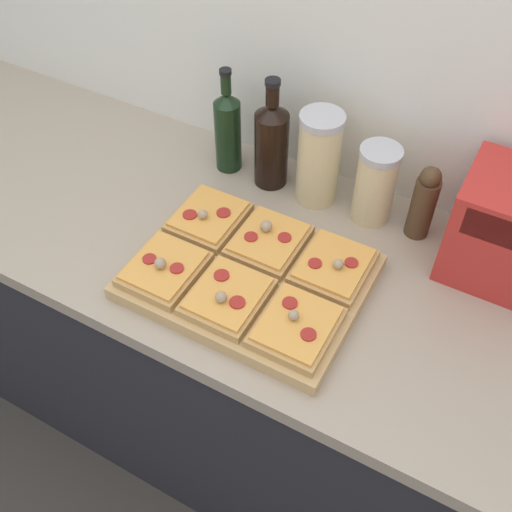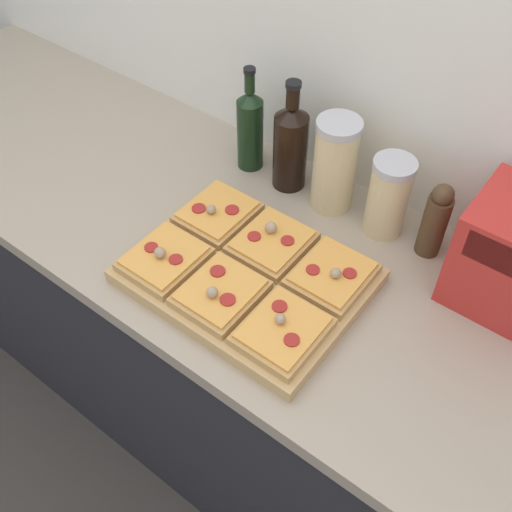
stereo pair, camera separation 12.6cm
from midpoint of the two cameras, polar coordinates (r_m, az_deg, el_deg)
ground_plane at (r=2.02m, az=-3.92°, el=-22.88°), size 12.00×12.00×0.00m
wall_back at (r=1.40m, az=12.29°, el=18.93°), size 6.00×0.06×2.50m
kitchen_counter at (r=1.71m, az=2.26°, el=-9.67°), size 2.63×0.67×0.91m
cutting_board at (r=1.27m, az=2.02°, el=-2.05°), size 0.48×0.37×0.03m
pizza_slice_back_left at (r=1.36m, az=-1.04°, el=4.01°), size 0.14×0.17×0.05m
pizza_slice_back_center at (r=1.30m, az=4.32°, el=1.20°), size 0.14×0.17×0.05m
pizza_slice_back_right at (r=1.25m, az=10.14°, el=-1.95°), size 0.14×0.17×0.05m
pizza_slice_front_left at (r=1.27m, az=-5.93°, el=-0.36°), size 0.14×0.17×0.05m
pizza_slice_front_center at (r=1.20m, az=-0.42°, el=-3.67°), size 0.14×0.17×0.05m
pizza_slice_front_right at (r=1.15m, az=5.71°, el=-7.26°), size 0.14×0.17×0.05m
olive_oil_bottle at (r=1.50m, az=1.89°, el=11.98°), size 0.07×0.07×0.28m
wine_bottle at (r=1.44m, az=5.84°, el=10.36°), size 0.08×0.08×0.28m
grain_jar_tall at (r=1.40m, az=10.10°, el=8.43°), size 0.10×0.10×0.23m
grain_jar_short at (r=1.37m, az=15.10°, el=5.35°), size 0.09×0.09×0.19m
pepper_mill at (r=1.35m, az=19.29°, el=3.08°), size 0.05×0.05×0.19m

